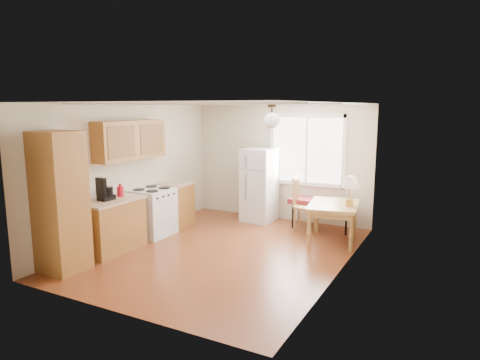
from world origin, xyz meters
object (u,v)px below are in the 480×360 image
Objects in this scene: refrigerator at (259,185)px; chair at (300,200)px; dining_table at (333,209)px; bench at (322,203)px.

refrigerator reaches higher than chair.
refrigerator reaches higher than dining_table.
refrigerator is 1.45× the size of chair.
refrigerator is 1.42m from bench.
chair is (-0.36, -0.27, 0.09)m from bench.
bench is at bearing 1.92° from refrigerator.
chair is (1.04, -0.29, -0.16)m from refrigerator.
chair is (-0.79, 0.41, 0.01)m from dining_table.
bench is 1.22× the size of chair.
bench is at bearing 111.96° from dining_table.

